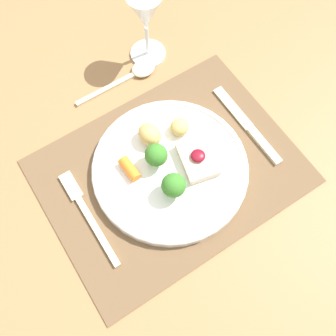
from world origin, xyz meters
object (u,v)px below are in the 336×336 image
(fork, at_px, (86,211))
(spoon, at_px, (135,73))
(wine_glass_near, at_px, (145,16))
(dinner_plate, at_px, (168,168))
(knife, at_px, (251,129))

(fork, bearing_deg, spoon, 40.52)
(fork, distance_m, wine_glass_near, 0.40)
(dinner_plate, height_order, fork, dinner_plate)
(knife, bearing_deg, spoon, 115.50)
(spoon, height_order, wine_glass_near, wine_glass_near)
(spoon, relative_size, wine_glass_near, 1.16)
(fork, height_order, knife, knife)
(dinner_plate, distance_m, knife, 0.19)
(fork, relative_size, knife, 1.00)
(fork, bearing_deg, knife, -6.72)
(dinner_plate, height_order, wine_glass_near, wine_glass_near)
(spoon, bearing_deg, fork, -136.78)
(fork, xyz_separation_m, spoon, (0.24, 0.22, 0.00))
(fork, relative_size, spoon, 1.09)
(spoon, bearing_deg, knife, -62.35)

